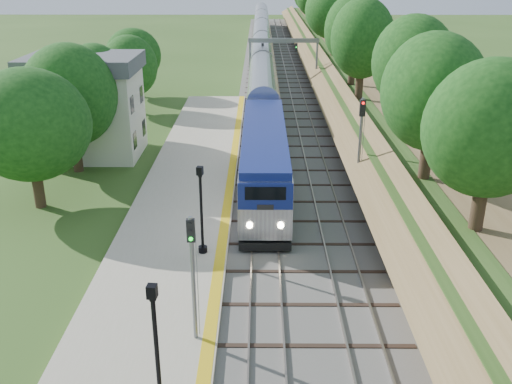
{
  "coord_description": "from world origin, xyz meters",
  "views": [
    {
      "loc": [
        -0.29,
        -14.19,
        14.73
      ],
      "look_at": [
        -0.5,
        15.12,
        2.8
      ],
      "focal_mm": 40.0,
      "sensor_mm": 36.0,
      "label": 1
    }
  ],
  "objects_px": {
    "signal_farside": "(360,137)",
    "lamppost_mid": "(157,357)",
    "station_building": "(87,106)",
    "lamppost_far": "(202,215)",
    "train": "(262,53)",
    "signal_gantry": "(283,50)",
    "signal_platform": "(193,266)"
  },
  "relations": [
    {
      "from": "train",
      "to": "signal_gantry",
      "type": "bearing_deg",
      "value": -80.96
    },
    {
      "from": "signal_gantry",
      "to": "signal_farside",
      "type": "relative_size",
      "value": 1.27
    },
    {
      "from": "train",
      "to": "signal_farside",
      "type": "height_order",
      "value": "signal_farside"
    },
    {
      "from": "station_building",
      "to": "train",
      "type": "distance_m",
      "value": 42.91
    },
    {
      "from": "signal_platform",
      "to": "signal_farside",
      "type": "height_order",
      "value": "signal_farside"
    },
    {
      "from": "signal_gantry",
      "to": "lamppost_far",
      "type": "height_order",
      "value": "signal_gantry"
    },
    {
      "from": "train",
      "to": "signal_farside",
      "type": "relative_size",
      "value": 17.76
    },
    {
      "from": "station_building",
      "to": "lamppost_far",
      "type": "bearing_deg",
      "value": -58.42
    },
    {
      "from": "signal_farside",
      "to": "lamppost_mid",
      "type": "bearing_deg",
      "value": -116.21
    },
    {
      "from": "lamppost_mid",
      "to": "lamppost_far",
      "type": "relative_size",
      "value": 1.03
    },
    {
      "from": "signal_gantry",
      "to": "signal_farside",
      "type": "xyz_separation_m",
      "value": [
        3.73,
        -33.77,
        -0.67
      ]
    },
    {
      "from": "station_building",
      "to": "signal_farside",
      "type": "distance_m",
      "value": 22.02
    },
    {
      "from": "train",
      "to": "lamppost_far",
      "type": "distance_m",
      "value": 58.01
    },
    {
      "from": "train",
      "to": "lamppost_mid",
      "type": "relative_size",
      "value": 23.74
    },
    {
      "from": "train",
      "to": "signal_farside",
      "type": "bearing_deg",
      "value": -82.83
    },
    {
      "from": "station_building",
      "to": "signal_farside",
      "type": "height_order",
      "value": "station_building"
    },
    {
      "from": "train",
      "to": "lamppost_mid",
      "type": "xyz_separation_m",
      "value": [
        -3.67,
        -69.34,
        0.38
      ]
    },
    {
      "from": "signal_gantry",
      "to": "signal_platform",
      "type": "bearing_deg",
      "value": -96.16
    },
    {
      "from": "signal_gantry",
      "to": "lamppost_mid",
      "type": "xyz_separation_m",
      "value": [
        -6.14,
        -53.81,
        -2.24
      ]
    },
    {
      "from": "lamppost_far",
      "to": "signal_platform",
      "type": "relative_size",
      "value": 0.88
    },
    {
      "from": "signal_farside",
      "to": "lamppost_far",
      "type": "bearing_deg",
      "value": -137.75
    },
    {
      "from": "signal_platform",
      "to": "signal_farside",
      "type": "bearing_deg",
      "value": 60.38
    },
    {
      "from": "station_building",
      "to": "lamppost_mid",
      "type": "height_order",
      "value": "station_building"
    },
    {
      "from": "train",
      "to": "lamppost_mid",
      "type": "height_order",
      "value": "lamppost_mid"
    },
    {
      "from": "station_building",
      "to": "signal_gantry",
      "type": "relative_size",
      "value": 1.02
    },
    {
      "from": "station_building",
      "to": "signal_platform",
      "type": "distance_m",
      "value": 27.16
    },
    {
      "from": "lamppost_far",
      "to": "signal_farside",
      "type": "xyz_separation_m",
      "value": [
        9.5,
        8.63,
        1.63
      ]
    },
    {
      "from": "signal_platform",
      "to": "lamppost_mid",
      "type": "bearing_deg",
      "value": -100.79
    },
    {
      "from": "signal_platform",
      "to": "signal_farside",
      "type": "xyz_separation_m",
      "value": [
        9.1,
        16.01,
        0.43
      ]
    },
    {
      "from": "station_building",
      "to": "train",
      "type": "xyz_separation_m",
      "value": [
        14.0,
        40.52,
        -1.88
      ]
    },
    {
      "from": "signal_farside",
      "to": "station_building",
      "type": "bearing_deg",
      "value": 156.52
    },
    {
      "from": "lamppost_mid",
      "to": "signal_platform",
      "type": "relative_size",
      "value": 0.91
    }
  ]
}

